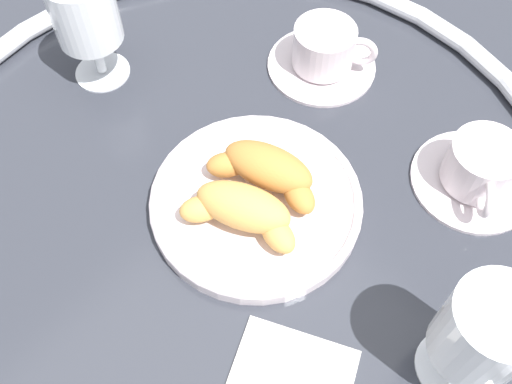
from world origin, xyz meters
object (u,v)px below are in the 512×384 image
croissant_small (242,210)px  coffee_cup_near (479,169)px  pastry_plate (256,202)px  croissant_large (267,170)px  coffee_cup_far (324,52)px  juice_glass_left (487,330)px  juice_glass_right (85,14)px

croissant_small → coffee_cup_near: bearing=-125.3°
pastry_plate → coffee_cup_near: (-0.16, -0.18, 0.02)m
croissant_large → coffee_cup_far: 0.20m
coffee_cup_near → coffee_cup_far: bearing=-6.6°
pastry_plate → juice_glass_left: (-0.25, 0.00, 0.08)m
croissant_small → coffee_cup_far: (0.08, -0.24, -0.01)m
pastry_plate → croissant_large: (0.01, -0.02, 0.03)m
croissant_large → juice_glass_right: 0.27m
croissant_large → juice_glass_left: size_ratio=0.95×
juice_glass_left → pastry_plate: bearing=-1.1°
coffee_cup_far → juice_glass_left: (-0.32, 0.21, 0.07)m
pastry_plate → coffee_cup_far: 0.22m
pastry_plate → coffee_cup_far: size_ratio=1.67×
croissant_large → juice_glass_right: (0.27, 0.01, 0.05)m
croissant_large → coffee_cup_near: (-0.16, -0.16, -0.01)m
coffee_cup_near → croissant_small: bearing=54.7°
croissant_small → juice_glass_left: juice_glass_left is taller
croissant_small → coffee_cup_far: size_ratio=0.95×
pastry_plate → coffee_cup_near: bearing=-130.9°
juice_glass_right → coffee_cup_near: bearing=-159.2°
juice_glass_right → juice_glass_left: bearing=177.5°
croissant_small → juice_glass_left: size_ratio=0.92×
coffee_cup_near → coffee_cup_far: (0.23, -0.03, 0.00)m
pastry_plate → croissant_small: bearing=104.6°
croissant_small → juice_glass_left: (-0.24, -0.02, 0.06)m
pastry_plate → coffee_cup_far: (0.07, -0.21, 0.02)m
coffee_cup_near → juice_glass_left: juice_glass_left is taller
croissant_small → croissant_large: bearing=-75.7°
coffee_cup_near → juice_glass_left: size_ratio=0.97×
croissant_large → juice_glass_left: 0.26m
coffee_cup_near → juice_glass_right: 0.47m
coffee_cup_far → coffee_cup_near: bearing=173.4°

